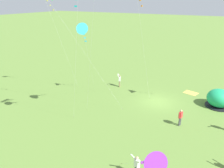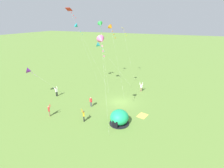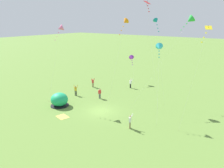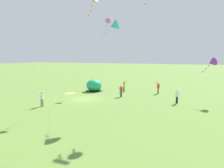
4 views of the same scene
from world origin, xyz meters
name	(u,v)px [view 2 (image 2 of 4)]	position (x,y,z in m)	size (l,w,h in m)	color
ground_plane	(121,102)	(0.00, 0.00, 0.00)	(300.00, 300.00, 0.00)	olive
popup_tent	(119,118)	(-6.49, -2.17, 1.00)	(2.81, 2.81, 2.10)	#1EAD6B
picnic_blanket	(142,116)	(-3.04, -4.65, 0.01)	(1.70, 1.30, 0.01)	gold
person_far_back	(91,101)	(-3.58, 4.12, 0.96)	(0.34, 0.57, 1.72)	#4C4C51
person_flying_kite	(141,87)	(6.24, -1.98, 1.00)	(0.61, 0.71, 1.89)	#8C7251
person_arms_raised	(84,115)	(-7.95, 2.78, 1.00)	(0.72, 0.68, 1.89)	black
person_strolling	(56,91)	(-2.50, 12.31, 1.00)	(0.72, 0.63, 1.89)	black
person_near_tent	(49,110)	(-8.83, 8.37, 1.00)	(0.69, 0.71, 1.89)	#8C7251
kite_yellow	(124,31)	(12.39, 4.32, 11.46)	(1.68, 4.08, 12.31)	silver
kite_teal	(77,26)	(3.07, 10.48, 12.66)	(4.09, 3.16, 13.19)	silver
kite_purple	(29,71)	(-4.65, 16.07, 5.19)	(4.39, 5.15, 5.83)	silver
kite_green	(100,24)	(9.04, 8.50, 12.85)	(7.06, 5.56, 13.54)	silver
kite_orange	(111,28)	(2.11, 2.92, 12.61)	(1.51, 3.80, 13.13)	silver
kite_cyan	(99,45)	(5.41, 7.09, 8.99)	(3.80, 6.92, 9.66)	silver
kite_pink	(101,40)	(-7.55, -0.12, 11.64)	(2.65, 2.54, 12.24)	silver
kite_red	(70,12)	(1.41, 10.51, 15.14)	(5.55, 5.37, 15.97)	silver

